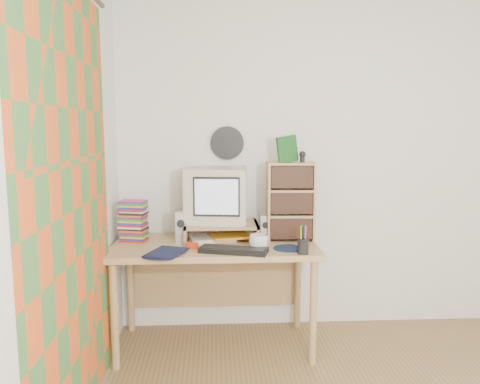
{
  "coord_description": "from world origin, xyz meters",
  "views": [
    {
      "loc": [
        -1.03,
        -1.78,
        1.55
      ],
      "look_at": [
        -0.86,
        1.33,
        1.12
      ],
      "focal_mm": 35.0,
      "sensor_mm": 36.0,
      "label": 1
    }
  ],
  "objects": [
    {
      "name": "back_wall",
      "position": [
        0.0,
        1.75,
        1.25
      ],
      "size": [
        3.5,
        0.0,
        3.5
      ],
      "primitive_type": "plane",
      "rotation": [
        1.57,
        0.0,
        0.0
      ],
      "color": "white",
      "rests_on": "floor"
    },
    {
      "name": "left_wall",
      "position": [
        -1.75,
        0.0,
        1.25
      ],
      "size": [
        0.0,
        3.5,
        3.5
      ],
      "primitive_type": "plane",
      "rotation": [
        1.57,
        0.0,
        1.57
      ],
      "color": "white",
      "rests_on": "floor"
    },
    {
      "name": "curtain",
      "position": [
        -1.71,
        0.48,
        1.15
      ],
      "size": [
        0.0,
        2.2,
        2.2
      ],
      "primitive_type": "plane",
      "rotation": [
        1.57,
        0.0,
        1.57
      ],
      "color": "#E0551F",
      "rests_on": "left_wall"
    },
    {
      "name": "wall_disc",
      "position": [
        -0.93,
        1.73,
        1.43
      ],
      "size": [
        0.25,
        0.02,
        0.25
      ],
      "primitive_type": "cylinder",
      "rotation": [
        1.57,
        0.0,
        0.0
      ],
      "color": "black",
      "rests_on": "back_wall"
    },
    {
      "name": "desk",
      "position": [
        -1.03,
        1.44,
        0.62
      ],
      "size": [
        1.4,
        0.7,
        0.75
      ],
      "color": "tan",
      "rests_on": "floor"
    },
    {
      "name": "monitor_riser",
      "position": [
        -0.98,
        1.48,
        0.84
      ],
      "size": [
        0.52,
        0.3,
        0.12
      ],
      "color": "tan",
      "rests_on": "desk"
    },
    {
      "name": "crt_monitor",
      "position": [
        -1.01,
        1.53,
        1.07
      ],
      "size": [
        0.46,
        0.46,
        0.39
      ],
      "primitive_type": "cube",
      "rotation": [
        0.0,
        0.0,
        -0.13
      ],
      "color": "beige",
      "rests_on": "monitor_riser"
    },
    {
      "name": "speaker_left",
      "position": [
        -1.26,
        1.43,
        0.86
      ],
      "size": [
        0.09,
        0.09,
        0.22
      ],
      "primitive_type": "cube",
      "rotation": [
        0.0,
        0.0,
        0.08
      ],
      "color": "#B1B0B5",
      "rests_on": "desk"
    },
    {
      "name": "speaker_right",
      "position": [
        -0.67,
        1.45,
        0.84
      ],
      "size": [
        0.07,
        0.07,
        0.18
      ],
      "primitive_type": "cube",
      "rotation": [
        0.0,
        0.0,
        0.01
      ],
      "color": "#B1B0B5",
      "rests_on": "desk"
    },
    {
      "name": "keyboard",
      "position": [
        -0.91,
        1.14,
        0.76
      ],
      "size": [
        0.46,
        0.26,
        0.03
      ],
      "primitive_type": "cube",
      "rotation": [
        0.0,
        0.0,
        -0.28
      ],
      "color": "black",
      "rests_on": "desk"
    },
    {
      "name": "dvd_stack",
      "position": [
        -1.6,
        1.49,
        0.87
      ],
      "size": [
        0.2,
        0.16,
        0.25
      ],
      "primitive_type": null,
      "rotation": [
        0.0,
        0.0,
        -0.22
      ],
      "color": "brown",
      "rests_on": "desk"
    },
    {
      "name": "cd_rack",
      "position": [
        -0.49,
        1.46,
        1.03
      ],
      "size": [
        0.34,
        0.19,
        0.56
      ],
      "primitive_type": "cube",
      "rotation": [
        0.0,
        0.0,
        -0.03
      ],
      "color": "tan",
      "rests_on": "desk"
    },
    {
      "name": "mug",
      "position": [
        -0.74,
        1.2,
        0.8
      ],
      "size": [
        0.14,
        0.14,
        0.1
      ],
      "primitive_type": "imported",
      "rotation": [
        0.0,
        0.0,
        0.1
      ],
      "color": "silver",
      "rests_on": "desk"
    },
    {
      "name": "diary",
      "position": [
        -1.43,
        1.14,
        0.77
      ],
      "size": [
        0.29,
        0.26,
        0.05
      ],
      "primitive_type": "imported",
      "rotation": [
        0.0,
        0.0,
        -0.35
      ],
      "color": "black",
      "rests_on": "desk"
    },
    {
      "name": "mousepad",
      "position": [
        -0.54,
        1.21,
        0.75
      ],
      "size": [
        0.25,
        0.25,
        0.0
      ],
      "primitive_type": "cylinder",
      "rotation": [
        0.0,
        0.0,
        -0.25
      ],
      "color": "#101B38",
      "rests_on": "desk"
    },
    {
      "name": "pen_cup",
      "position": [
        -0.47,
        1.07,
        0.82
      ],
      "size": [
        0.09,
        0.09,
        0.14
      ],
      "primitive_type": null,
      "rotation": [
        0.0,
        0.0,
        -0.28
      ],
      "color": "black",
      "rests_on": "desk"
    },
    {
      "name": "papers",
      "position": [
        -1.0,
        1.47,
        0.77
      ],
      "size": [
        0.35,
        0.29,
        0.04
      ],
      "primitive_type": null,
      "rotation": [
        0.0,
        0.0,
        0.23
      ],
      "color": "silver",
      "rests_on": "desk"
    },
    {
      "name": "red_box",
      "position": [
        -1.18,
        1.25,
        0.77
      ],
      "size": [
        0.09,
        0.07,
        0.04
      ],
      "primitive_type": "cube",
      "rotation": [
        0.0,
        0.0,
        -0.26
      ],
      "color": "red",
      "rests_on": "desk"
    },
    {
      "name": "game_box",
      "position": [
        -0.52,
        1.44,
        1.4
      ],
      "size": [
        0.14,
        0.07,
        0.18
      ],
      "primitive_type": "cube",
      "rotation": [
        0.0,
        0.0,
        0.29
      ],
      "color": "#17521D",
      "rests_on": "cd_rack"
    },
    {
      "name": "webcam",
      "position": [
        -0.42,
        1.42,
        1.35
      ],
      "size": [
        0.05,
        0.05,
        0.08
      ],
      "primitive_type": null,
      "rotation": [
        0.0,
        0.0,
        -0.07
      ],
      "color": "black",
      "rests_on": "cd_rack"
    }
  ]
}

